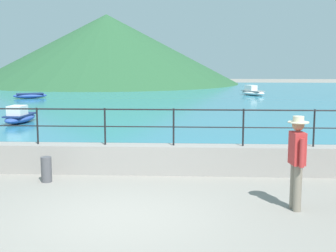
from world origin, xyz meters
name	(u,v)px	position (x,y,z in m)	size (l,w,h in m)	color
ground_plane	(119,217)	(0.00, 0.00, 0.00)	(120.00, 120.00, 0.00)	gray
promenade_wall	(139,159)	(0.00, 3.20, 0.35)	(20.00, 0.56, 0.70)	gray
railing	(139,120)	(0.00, 3.20, 1.32)	(18.44, 0.04, 0.90)	black
lake_water	(174,97)	(0.00, 25.84, 0.03)	(64.00, 44.32, 0.06)	teal
hill_main	(107,49)	(-8.54, 45.65, 3.96)	(30.50, 30.50, 7.92)	#285633
person_walking	(297,158)	(3.20, 0.56, 0.98)	(0.38, 0.57, 1.75)	slate
bollard	(46,169)	(-2.02, 2.26, 0.29)	(0.24, 0.24, 0.58)	#4C4C51
boat_0	(30,95)	(-10.19, 24.27, 0.26)	(2.47, 1.75, 0.36)	#2D4C9E
boat_1	(253,92)	(5.94, 27.88, 0.33)	(2.07, 2.39, 0.76)	white
boat_2	(20,117)	(-6.16, 11.62, 0.33)	(1.06, 2.36, 0.76)	#2D4C9E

